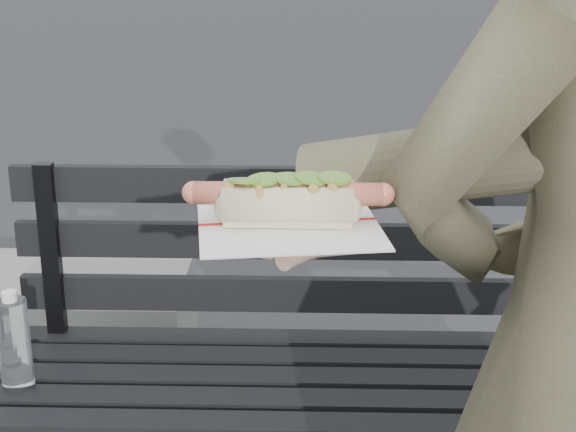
% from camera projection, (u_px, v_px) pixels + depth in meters
% --- Properties ---
extents(park_bench, '(1.50, 0.44, 0.88)m').
position_uv_depth(park_bench, '(342.00, 341.00, 1.89)').
color(park_bench, black).
rests_on(park_bench, ground).
extents(held_hotdog, '(0.62, 0.31, 0.20)m').
position_uv_depth(held_hotdog, '(460.00, 170.00, 0.99)').
color(held_hotdog, '#443E2D').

